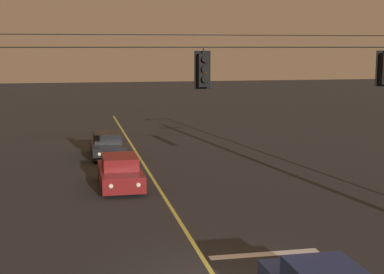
% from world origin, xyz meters
% --- Properties ---
extents(lane_centre_stripe, '(0.14, 60.00, 0.01)m').
position_xyz_m(lane_centre_stripe, '(0.00, 8.31, 0.00)').
color(lane_centre_stripe, '#D1C64C').
rests_on(lane_centre_stripe, ground).
extents(stop_bar_paint, '(3.40, 0.36, 0.01)m').
position_xyz_m(stop_bar_paint, '(1.90, 1.71, 0.00)').
color(stop_bar_paint, silver).
rests_on(stop_bar_paint, ground).
extents(signal_span_assembly, '(18.58, 0.32, 7.55)m').
position_xyz_m(signal_span_assembly, '(-0.00, 2.31, 3.93)').
color(signal_span_assembly, '#423021').
rests_on(signal_span_assembly, ground).
extents(traffic_light_left_inner, '(0.48, 0.41, 1.22)m').
position_xyz_m(traffic_light_left_inner, '(0.13, 2.29, 5.49)').
color(traffic_light_left_inner, black).
extents(car_oncoming_lead, '(1.80, 4.42, 1.39)m').
position_xyz_m(car_oncoming_lead, '(-1.63, 11.16, 0.65)').
color(car_oncoming_lead, maroon).
rests_on(car_oncoming_lead, ground).
extents(car_oncoming_trailing, '(1.80, 4.42, 1.39)m').
position_xyz_m(car_oncoming_trailing, '(-1.75, 18.49, 0.65)').
color(car_oncoming_trailing, black).
rests_on(car_oncoming_trailing, ground).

